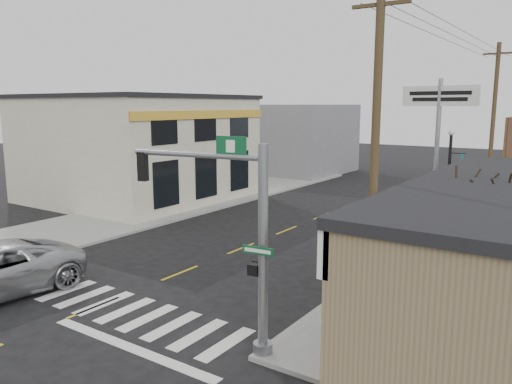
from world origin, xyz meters
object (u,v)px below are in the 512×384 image
Objects in this scene: lamp_post at (450,178)px; dance_center_sign at (438,120)px; traffic_signal_pole at (241,224)px; utility_pole_far at (493,124)px; guide_sign at (394,228)px; fire_hydrant at (425,284)px; utility_pole_near at (375,152)px; bare_tree at (483,181)px.

lamp_post is 0.69× the size of dance_center_sign.
utility_pole_far is at bearing 78.95° from traffic_signal_pole.
lamp_post reaches higher than guide_sign.
dance_center_sign reaches higher than fire_hydrant.
utility_pole_near is at bearing -111.82° from fire_hydrant.
bare_tree reaches higher than guide_sign.
fire_hydrant is 9.67m from dance_center_sign.
bare_tree is 18.00m from utility_pole_far.
bare_tree is 0.54× the size of utility_pole_near.
fire_hydrant is 4.11m from bare_tree.
utility_pole_far is (0.06, 9.86, 2.08)m from lamp_post.
traffic_signal_pole is 14.53m from dance_center_sign.
utility_pole_near reaches higher than bare_tree.
guide_sign is 5.28m from utility_pole_near.
guide_sign is 5.71m from lamp_post.
bare_tree is at bearing 33.42° from utility_pole_near.
fire_hydrant is 0.09× the size of dance_center_sign.
traffic_signal_pole is at bearing -77.33° from lamp_post.
traffic_signal_pole is at bearing -98.34° from guide_sign.
traffic_signal_pole is 0.74× the size of dance_center_sign.
fire_hydrant is 17.69m from utility_pole_far.
bare_tree reaches higher than fire_hydrant.
utility_pole_far reaches higher than guide_sign.
guide_sign is 0.27× the size of utility_pole_near.
utility_pole_far is (0.00, 19.52, 0.16)m from utility_pole_near.
dance_center_sign is (-0.24, 6.31, 3.85)m from guide_sign.
utility_pole_near is at bearing -81.23° from dance_center_sign.
traffic_signal_pole is at bearing -92.53° from utility_pole_far.
fire_hydrant is at bearing -43.56° from guide_sign.
fire_hydrant is 0.07× the size of utility_pole_near.
fire_hydrant is at bearing 155.44° from bare_tree.
fire_hydrant is 0.13× the size of lamp_post.
utility_pole_near reaches higher than fire_hydrant.
guide_sign is at bearing 74.71° from traffic_signal_pole.
guide_sign is 3.81× the size of fire_hydrant.
lamp_post is at bearing -38.75° from dance_center_sign.
guide_sign is at bearing 99.38° from utility_pole_near.
lamp_post is 8.43m from bare_tree.
dance_center_sign is 9.51m from bare_tree.
dance_center_sign is (-0.86, 0.78, 2.55)m from lamp_post.
lamp_post is 2.80m from dance_center_sign.
traffic_signal_pole is 8.03× the size of fire_hydrant.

